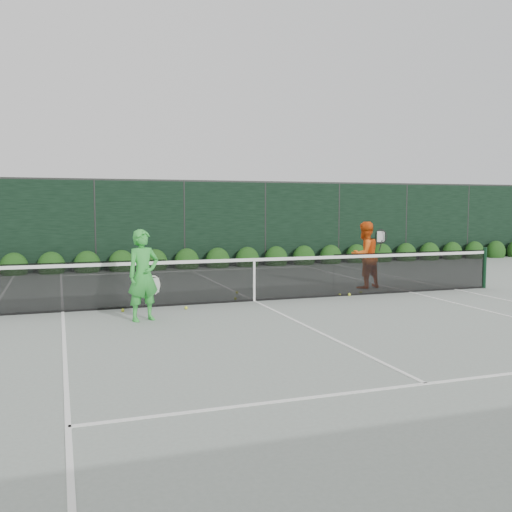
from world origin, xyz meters
name	(u,v)px	position (x,y,z in m)	size (l,w,h in m)	color
ground	(254,301)	(0.00, 0.00, 0.00)	(80.00, 80.00, 0.00)	gray
tennis_net	(253,278)	(-0.02, 0.00, 0.53)	(12.90, 0.10, 1.07)	#10321C
player_woman	(143,275)	(-2.67, -1.38, 0.86)	(0.73, 0.59, 1.72)	green
player_man	(365,255)	(3.40, 1.00, 0.87)	(0.99, 0.85, 1.75)	#EC5813
court_lines	(254,301)	(0.00, 0.00, 0.01)	(11.03, 23.83, 0.01)	white
windscreen_fence	(303,241)	(0.00, -2.71, 1.51)	(32.00, 21.07, 3.06)	black
hedge_row	(187,262)	(0.00, 7.15, 0.23)	(31.66, 0.65, 0.94)	#14320D
tennis_balls	(267,298)	(0.34, 0.11, 0.03)	(5.85, 1.76, 0.07)	#D0DF31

